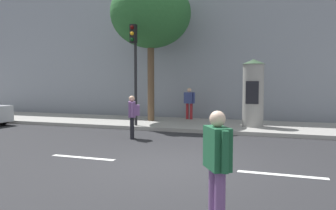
# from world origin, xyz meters

# --- Properties ---
(ground_plane) EXTENTS (80.00, 80.00, 0.00)m
(ground_plane) POSITION_xyz_m (0.00, 0.00, 0.00)
(ground_plane) COLOR #232326
(sidewalk_curb) EXTENTS (36.00, 4.00, 0.15)m
(sidewalk_curb) POSITION_xyz_m (0.00, 7.00, 0.07)
(sidewalk_curb) COLOR gray
(sidewalk_curb) RESTS_ON ground_plane
(lane_markings) EXTENTS (25.80, 0.16, 0.01)m
(lane_markings) POSITION_xyz_m (-0.00, 0.00, 0.00)
(lane_markings) COLOR silver
(lane_markings) RESTS_ON ground_plane
(building_backdrop) EXTENTS (36.00, 5.00, 10.10)m
(building_backdrop) POSITION_xyz_m (0.00, 12.00, 5.05)
(building_backdrop) COLOR gray
(building_backdrop) RESTS_ON ground_plane
(traffic_light) EXTENTS (0.24, 0.45, 4.12)m
(traffic_light) POSITION_xyz_m (-3.41, 5.24, 2.94)
(traffic_light) COLOR black
(traffic_light) RESTS_ON sidewalk_curb
(poster_column) EXTENTS (0.92, 0.92, 2.72)m
(poster_column) POSITION_xyz_m (1.20, 6.65, 1.53)
(poster_column) COLOR gray
(poster_column) RESTS_ON sidewalk_curb
(street_tree) EXTENTS (3.71, 3.71, 6.54)m
(street_tree) POSITION_xyz_m (-3.51, 7.22, 5.09)
(street_tree) COLOR brown
(street_tree) RESTS_ON sidewalk_curb
(pedestrian_with_backpack) EXTENTS (0.44, 0.55, 1.54)m
(pedestrian_with_backpack) POSITION_xyz_m (1.62, -2.92, 0.90)
(pedestrian_with_backpack) COLOR #724C84
(pedestrian_with_backpack) RESTS_ON ground_plane
(pedestrian_in_dark_shirt) EXTENTS (0.49, 0.53, 1.48)m
(pedestrian_in_dark_shirt) POSITION_xyz_m (-2.46, 3.07, 0.87)
(pedestrian_in_dark_shirt) COLOR black
(pedestrian_in_dark_shirt) RESTS_ON ground_plane
(pedestrian_in_red_top) EXTENTS (0.60, 0.46, 1.52)m
(pedestrian_in_red_top) POSITION_xyz_m (-1.98, 8.45, 1.05)
(pedestrian_in_red_top) COLOR maroon
(pedestrian_in_red_top) RESTS_ON sidewalk_curb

